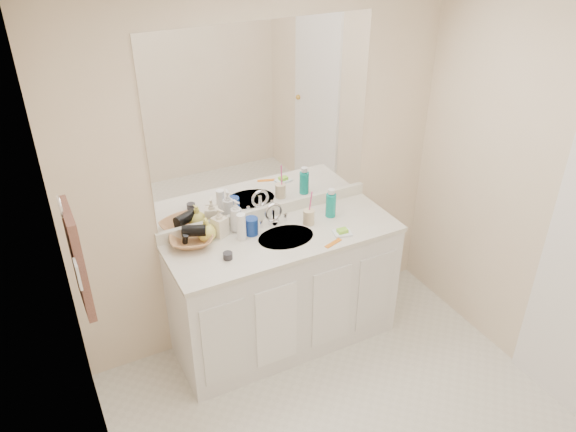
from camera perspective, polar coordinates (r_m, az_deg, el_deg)
The scene contains 27 objects.
ceiling at distance 2.20m, azimuth 12.45°, elevation 19.20°, with size 2.60×2.60×0.02m, color white.
wall_back at distance 3.64m, azimuth -2.35°, elevation 4.34°, with size 2.60×0.02×2.40m, color #F8E2C2.
wall_left at distance 2.32m, azimuth -18.44°, elevation -15.35°, with size 0.02×2.60×2.40m, color #F8E2C2.
wall_right at distance 3.53m, azimuth 26.97°, elevation -0.13°, with size 0.02×2.60×2.40m, color #F8E2C2.
vanity_cabinet at distance 3.85m, azimuth -0.34°, elevation -7.70°, with size 1.50×0.55×0.85m, color white.
countertop at distance 3.59m, azimuth -0.37°, elevation -2.18°, with size 1.52×0.57×0.03m, color silver.
backsplash at distance 3.76m, azimuth -2.17°, elevation 0.43°, with size 1.52×0.03×0.08m, color white.
sink_basin at distance 3.58m, azimuth -0.22°, elevation -2.29°, with size 0.37×0.37×0.02m, color beige.
faucet at distance 3.68m, azimuth -1.50°, elevation -0.07°, with size 0.02×0.02×0.11m, color silver.
mirror at distance 3.50m, azimuth -2.43°, elevation 9.61°, with size 1.48×0.01×1.20m, color white.
blue_mug at distance 3.58m, azimuth -3.72°, elevation -1.05°, with size 0.09×0.09×0.12m, color navy.
tan_cup at distance 3.68m, azimuth 2.12°, elevation -0.10°, with size 0.07×0.07×0.10m, color beige.
toothbrush at distance 3.64m, azimuth 2.28°, elevation 1.28°, with size 0.01×0.01×0.18m, color #EF3F90.
mouthwash_bottle at distance 3.77m, azimuth 4.37°, elevation 1.09°, with size 0.07×0.07×0.16m, color #0B8F81.
soap_dish at distance 3.61m, azimuth 5.53°, elevation -1.74°, with size 0.11×0.09×0.01m, color white.
green_soap at distance 3.60m, azimuth 5.54°, elevation -1.50°, with size 0.06×0.05×0.02m, color #90DE36.
orange_comb at distance 3.52m, azimuth 4.62°, elevation -2.77°, with size 0.13×0.03×0.01m, color orange.
dark_jar at distance 3.38m, azimuth -6.13°, elevation -4.03°, with size 0.06×0.06×0.04m, color #29272D.
extra_white_bottle at distance 3.51m, azimuth -4.75°, elevation -1.11°, with size 0.06×0.06×0.18m, color white.
soap_bottle_white at distance 3.59m, azimuth -5.30°, elevation 0.03°, with size 0.08×0.09×0.22m, color white.
soap_bottle_cream at distance 3.57m, azimuth -6.97°, elevation -0.63°, with size 0.09×0.09×0.19m, color #F0E2C4.
soap_bottle_yellow at distance 3.54m, azimuth -8.30°, elevation -1.35°, with size 0.12×0.12×0.15m, color #E6DB59.
wicker_basket at distance 3.54m, azimuth -9.75°, elevation -2.33°, with size 0.27×0.27×0.07m, color #AE7346.
hair_dryer at distance 3.51m, azimuth -9.52°, elevation -1.48°, with size 0.07×0.07×0.15m, color black.
towel_ring at distance 2.75m, azimuth -22.13°, elevation 0.92°, with size 0.11×0.11×0.01m, color silver.
hand_towel at distance 2.90m, azimuth -20.61°, elevation -4.14°, with size 0.04×0.32×0.55m, color #52332C.
switch_plate at distance 2.71m, azimuth -20.57°, elevation -5.55°, with size 0.01×0.09×0.13m, color white.
Camera 1 is at (-1.37, -1.67, 2.81)m, focal length 35.00 mm.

